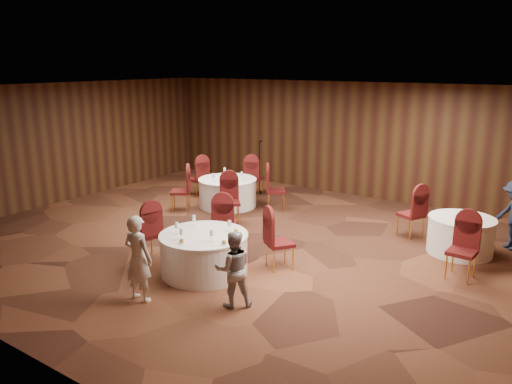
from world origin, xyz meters
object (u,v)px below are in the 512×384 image
Objects in this scene: table_right at (461,235)px; woman_a at (138,258)px; table_left at (228,192)px; mic_stand at (259,178)px; table_main at (204,253)px; woman_b at (233,269)px.

table_right is 6.31m from woman_a.
table_right is at bearing -0.52° from table_left.
mic_stand reaches higher than table_left.
table_left is at bearing 179.48° from table_right.
table_right is (3.60, 3.64, 0.00)m from table_main.
woman_a is (-0.16, -1.41, 0.34)m from table_main.
table_right is (5.90, -0.05, 0.00)m from table_left.
woman_b reaches higher than table_left.
table_main is 1.29× the size of woman_b.
table_main and table_left have the same top height.
table_main is 1.41m from woman_b.
table_right is 0.83× the size of mic_stand.
mic_stand reaches higher than table_right.
table_main is 1.46m from woman_a.
table_main is at bearing -134.71° from table_right.
woman_b reaches higher than table_main.
mic_stand is 6.97m from woman_b.
table_main is 1.12× the size of woman_a.
woman_b is at bearing -59.39° from mic_stand.
woman_a is 1.53m from woman_b.
mic_stand is 1.09× the size of woman_a.
table_right is 1.04× the size of woman_b.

